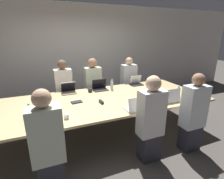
{
  "coord_description": "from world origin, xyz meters",
  "views": [
    {
      "loc": [
        -1.01,
        -3.07,
        1.99
      ],
      "look_at": [
        0.3,
        0.1,
        0.88
      ],
      "focal_mm": 28.0,
      "sensor_mm": 36.0,
      "label": 1
    }
  ],
  "objects_px": {
    "person_far_center": "(93,86)",
    "person_near_left": "(48,145)",
    "laptop_near_midright": "(137,107)",
    "cup_near_right": "(160,101)",
    "stapler": "(101,102)",
    "laptop_far_right": "(136,82)",
    "person_far_midleft": "(64,89)",
    "bottle_near_right": "(178,93)",
    "person_far_right": "(128,83)",
    "person_near_midright": "(151,121)",
    "cup_far_center": "(90,90)",
    "laptop_near_left": "(49,118)",
    "bottle_far_center": "(112,85)",
    "person_near_right": "(193,114)",
    "laptop_far_midleft": "(69,90)",
    "laptop_far_center": "(100,87)",
    "laptop_near_right": "(171,98)",
    "cup_near_left": "(66,116)",
    "bottle_near_left": "(30,113)"
  },
  "relations": [
    {
      "from": "cup_far_center",
      "to": "laptop_near_left",
      "type": "xyz_separation_m",
      "value": [
        -0.95,
        -1.14,
        0.03
      ]
    },
    {
      "from": "bottle_far_center",
      "to": "person_far_center",
      "type": "bearing_deg",
      "value": 117.66
    },
    {
      "from": "person_far_center",
      "to": "person_near_left",
      "type": "relative_size",
      "value": 1.01
    },
    {
      "from": "bottle_far_center",
      "to": "laptop_near_left",
      "type": "xyz_separation_m",
      "value": [
        -1.46,
        -1.11,
        -0.04
      ]
    },
    {
      "from": "laptop_near_midright",
      "to": "person_far_center",
      "type": "distance_m",
      "value": 1.81
    },
    {
      "from": "laptop_near_midright",
      "to": "person_near_midright",
      "type": "xyz_separation_m",
      "value": [
        0.06,
        -0.33,
        -0.11
      ]
    },
    {
      "from": "bottle_near_right",
      "to": "person_far_center",
      "type": "height_order",
      "value": "person_far_center"
    },
    {
      "from": "person_near_left",
      "to": "laptop_far_midleft",
      "type": "relative_size",
      "value": 4.51
    },
    {
      "from": "person_near_right",
      "to": "person_far_midleft",
      "type": "bearing_deg",
      "value": -50.46
    },
    {
      "from": "person_near_left",
      "to": "person_far_midleft",
      "type": "bearing_deg",
      "value": -102.86
    },
    {
      "from": "person_near_right",
      "to": "bottle_near_right",
      "type": "xyz_separation_m",
      "value": [
        0.21,
        0.61,
        0.17
      ]
    },
    {
      "from": "bottle_near_right",
      "to": "person_far_center",
      "type": "relative_size",
      "value": 0.19
    },
    {
      "from": "laptop_far_center",
      "to": "laptop_far_midleft",
      "type": "bearing_deg",
      "value": 176.45
    },
    {
      "from": "person_far_midleft",
      "to": "bottle_near_left",
      "type": "bearing_deg",
      "value": -114.66
    },
    {
      "from": "laptop_near_midright",
      "to": "laptop_far_right",
      "type": "distance_m",
      "value": 1.6
    },
    {
      "from": "cup_near_right",
      "to": "stapler",
      "type": "height_order",
      "value": "cup_near_right"
    },
    {
      "from": "laptop_near_midright",
      "to": "person_near_left",
      "type": "relative_size",
      "value": 0.26
    },
    {
      "from": "laptop_far_center",
      "to": "cup_near_left",
      "type": "bearing_deg",
      "value": -128.58
    },
    {
      "from": "person_near_midright",
      "to": "cup_far_center",
      "type": "xyz_separation_m",
      "value": [
        -0.52,
        1.6,
        0.09
      ]
    },
    {
      "from": "cup_near_right",
      "to": "bottle_near_left",
      "type": "distance_m",
      "value": 2.24
    },
    {
      "from": "laptop_near_right",
      "to": "stapler",
      "type": "relative_size",
      "value": 2.18
    },
    {
      "from": "laptop_far_right",
      "to": "person_far_midleft",
      "type": "xyz_separation_m",
      "value": [
        -1.75,
        0.44,
        -0.12
      ]
    },
    {
      "from": "person_near_midright",
      "to": "laptop_far_center",
      "type": "xyz_separation_m",
      "value": [
        -0.26,
        1.68,
        0.11
      ]
    },
    {
      "from": "person_near_right",
      "to": "cup_near_right",
      "type": "bearing_deg",
      "value": -57.94
    },
    {
      "from": "cup_far_center",
      "to": "laptop_far_midleft",
      "type": "bearing_deg",
      "value": 164.84
    },
    {
      "from": "person_far_right",
      "to": "cup_near_right",
      "type": "bearing_deg",
      "value": -97.34
    },
    {
      "from": "person_far_center",
      "to": "person_far_midleft",
      "type": "height_order",
      "value": "person_far_center"
    },
    {
      "from": "bottle_near_right",
      "to": "laptop_far_center",
      "type": "distance_m",
      "value": 1.72
    },
    {
      "from": "bottle_near_right",
      "to": "stapler",
      "type": "bearing_deg",
      "value": 168.07
    },
    {
      "from": "bottle_far_center",
      "to": "person_far_right",
      "type": "bearing_deg",
      "value": 37.53
    },
    {
      "from": "laptop_near_midright",
      "to": "laptop_far_right",
      "type": "xyz_separation_m",
      "value": [
        0.78,
        1.4,
        -0.0
      ]
    },
    {
      "from": "cup_near_right",
      "to": "laptop_near_left",
      "type": "bearing_deg",
      "value": 179.55
    },
    {
      "from": "cup_near_right",
      "to": "laptop_near_left",
      "type": "xyz_separation_m",
      "value": [
        -1.98,
        0.02,
        0.03
      ]
    },
    {
      "from": "laptop_near_midright",
      "to": "laptop_near_right",
      "type": "bearing_deg",
      "value": -172.84
    },
    {
      "from": "person_near_right",
      "to": "bottle_near_right",
      "type": "distance_m",
      "value": 0.67
    },
    {
      "from": "cup_far_center",
      "to": "person_far_right",
      "type": "xyz_separation_m",
      "value": [
        1.25,
        0.54,
        -0.11
      ]
    },
    {
      "from": "person_near_midright",
      "to": "bottle_far_center",
      "type": "distance_m",
      "value": 1.58
    },
    {
      "from": "laptop_far_center",
      "to": "laptop_far_right",
      "type": "relative_size",
      "value": 1.05
    },
    {
      "from": "person_near_right",
      "to": "person_far_right",
      "type": "distance_m",
      "value": 2.2
    },
    {
      "from": "bottle_near_right",
      "to": "person_far_center",
      "type": "xyz_separation_m",
      "value": [
        -1.33,
        1.57,
        -0.15
      ]
    },
    {
      "from": "person_near_left",
      "to": "cup_near_left",
      "type": "distance_m",
      "value": 0.61
    },
    {
      "from": "bottle_near_left",
      "to": "stapler",
      "type": "relative_size",
      "value": 1.73
    },
    {
      "from": "person_far_center",
      "to": "laptop_near_right",
      "type": "bearing_deg",
      "value": -58.17
    },
    {
      "from": "cup_near_right",
      "to": "person_near_left",
      "type": "relative_size",
      "value": 0.06
    },
    {
      "from": "bottle_far_center",
      "to": "laptop_far_midleft",
      "type": "bearing_deg",
      "value": 171.01
    },
    {
      "from": "laptop_near_right",
      "to": "bottle_near_right",
      "type": "relative_size",
      "value": 1.27
    },
    {
      "from": "person_near_midright",
      "to": "stapler",
      "type": "relative_size",
      "value": 9.24
    },
    {
      "from": "person_near_midright",
      "to": "laptop_far_center",
      "type": "relative_size",
      "value": 4.2
    },
    {
      "from": "person_near_midright",
      "to": "bottle_near_right",
      "type": "distance_m",
      "value": 1.18
    },
    {
      "from": "cup_far_center",
      "to": "person_near_right",
      "type": "bearing_deg",
      "value": -50.95
    }
  ]
}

